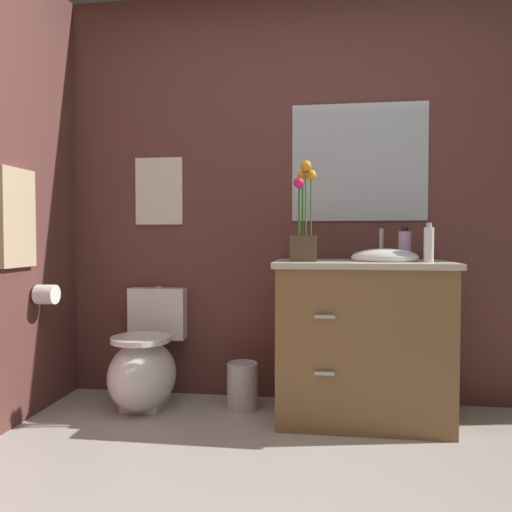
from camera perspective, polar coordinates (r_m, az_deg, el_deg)
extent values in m
cube|color=brown|center=(3.08, 9.42, 6.78)|extent=(4.65, 0.05, 2.50)
ellipsoid|color=white|center=(3.03, -12.94, -13.22)|extent=(0.38, 0.48, 0.40)
cube|color=white|center=(3.10, -12.58, -14.95)|extent=(0.22, 0.26, 0.18)
cube|color=white|center=(3.22, -11.17, -6.45)|extent=(0.36, 0.13, 0.32)
cylinder|color=white|center=(2.96, -13.11, -9.30)|extent=(0.34, 0.34, 0.03)
cylinder|color=#B7B7BC|center=(3.20, -11.19, -3.62)|extent=(0.04, 0.04, 0.02)
cube|color=brown|center=(2.81, 12.02, -9.77)|extent=(0.90, 0.52, 0.84)
cube|color=beige|center=(2.76, 12.09, -0.89)|extent=(0.94, 0.56, 0.03)
ellipsoid|color=white|center=(2.77, 14.57, -0.17)|extent=(0.36, 0.26, 0.10)
cylinder|color=#B7B7BC|center=(2.93, 14.22, 1.32)|extent=(0.02, 0.02, 0.18)
cube|color=#B7B7BC|center=(2.51, 7.91, -6.91)|extent=(0.10, 0.02, 0.02)
cube|color=#B7B7BC|center=(2.57, 7.87, -13.23)|extent=(0.10, 0.02, 0.02)
cube|color=#4C3D2D|center=(2.69, 5.49, 0.89)|extent=(0.14, 0.14, 0.14)
cylinder|color=#386B2D|center=(2.70, 6.35, 5.82)|extent=(0.01, 0.01, 0.32)
sphere|color=orange|center=(2.72, 6.36, 9.24)|extent=(0.06, 0.06, 0.06)
cylinder|color=#386B2D|center=(2.72, 5.77, 6.30)|extent=(0.01, 0.01, 0.37)
sphere|color=#EA4C23|center=(2.74, 5.78, 10.18)|extent=(0.06, 0.06, 0.06)
cylinder|color=#386B2D|center=(2.72, 5.33, 5.77)|extent=(0.01, 0.01, 0.32)
sphere|color=orange|center=(2.73, 5.34, 9.13)|extent=(0.06, 0.06, 0.06)
cylinder|color=#386B2D|center=(2.70, 5.03, 5.39)|extent=(0.01, 0.01, 0.28)
sphere|color=orange|center=(2.71, 5.04, 8.39)|extent=(0.06, 0.06, 0.06)
cylinder|color=#386B2D|center=(2.67, 4.94, 5.40)|extent=(0.01, 0.01, 0.28)
sphere|color=#E01E51|center=(2.68, 4.95, 8.39)|extent=(0.06, 0.06, 0.06)
cylinder|color=#386B2D|center=(2.67, 5.76, 6.36)|extent=(0.01, 0.01, 0.37)
sphere|color=orange|center=(2.69, 5.77, 10.29)|extent=(0.06, 0.06, 0.06)
cylinder|color=white|center=(2.74, 19.25, 1.24)|extent=(0.05, 0.05, 0.18)
cylinder|color=#B7B7BC|center=(2.74, 19.28, 3.38)|extent=(0.03, 0.03, 0.02)
cylinder|color=#B28CBF|center=(2.85, 16.73, 1.10)|extent=(0.07, 0.07, 0.16)
cylinder|color=black|center=(2.85, 16.75, 2.97)|extent=(0.04, 0.04, 0.02)
cylinder|color=#B7B7BC|center=(2.98, -1.57, -14.81)|extent=(0.18, 0.18, 0.26)
torus|color=#B7B7BC|center=(2.94, -1.57, -12.30)|extent=(0.18, 0.18, 0.01)
cube|color=silver|center=(3.23, -11.10, 7.33)|extent=(0.31, 0.01, 0.42)
cube|color=#B2BCC6|center=(3.08, 11.77, 10.51)|extent=(0.80, 0.01, 0.70)
cube|color=tan|center=(2.89, -25.72, 3.97)|extent=(0.03, 0.28, 0.52)
cylinder|color=white|center=(3.02, -22.96, -4.09)|extent=(0.11, 0.11, 0.11)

